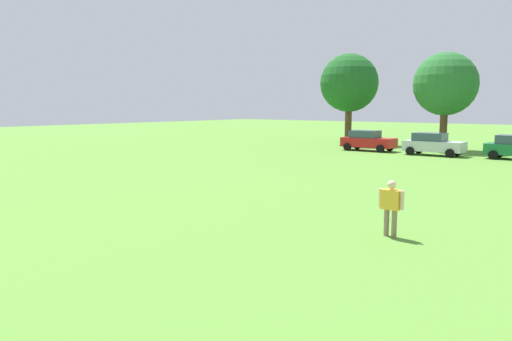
{
  "coord_description": "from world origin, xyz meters",
  "views": [
    {
      "loc": [
        8.96,
        2.83,
        3.69
      ],
      "look_at": [
        2.32,
        11.17,
        2.29
      ],
      "focal_mm": 34.74,
      "sensor_mm": 36.0,
      "label": 1
    }
  ],
  "objects": [
    {
      "name": "parked_car_red_0",
      "position": [
        -9.2,
        40.43,
        0.86
      ],
      "size": [
        4.3,
        2.02,
        1.68
      ],
      "color": "red",
      "rests_on": "ground"
    },
    {
      "name": "adult_bystander",
      "position": [
        3.4,
        15.94,
        0.96
      ],
      "size": [
        0.77,
        0.33,
        1.61
      ],
      "rotation": [
        0.0,
        0.0,
        6.22
      ],
      "color": "#8C7259",
      "rests_on": "ground"
    },
    {
      "name": "tree_far_left",
      "position": [
        -14.01,
        46.05,
        5.84
      ],
      "size": [
        5.55,
        5.55,
        8.65
      ],
      "color": "brown",
      "rests_on": "ground"
    },
    {
      "name": "parked_car_silver_1",
      "position": [
        -3.67,
        39.94,
        0.86
      ],
      "size": [
        4.3,
        2.02,
        1.68
      ],
      "color": "silver",
      "rests_on": "ground"
    },
    {
      "name": "tree_left",
      "position": [
        -4.47,
        44.63,
        5.43
      ],
      "size": [
        5.16,
        5.16,
        8.05
      ],
      "color": "brown",
      "rests_on": "ground"
    },
    {
      "name": "ground_plane",
      "position": [
        0.0,
        30.0,
        0.0
      ],
      "size": [
        160.0,
        160.0,
        0.0
      ],
      "primitive_type": "plane",
      "color": "#568C33"
    }
  ]
}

